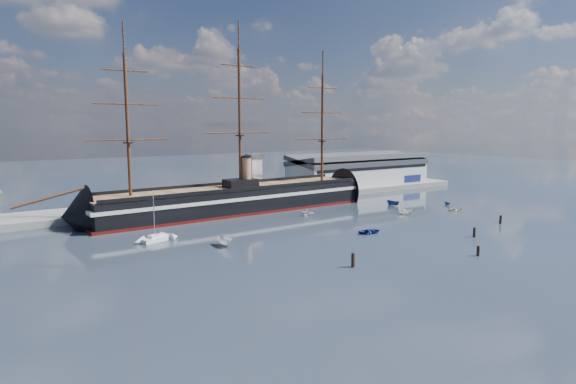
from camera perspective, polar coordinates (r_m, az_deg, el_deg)
ground at (r=140.24m, az=1.69°, el=-3.15°), size 600.00×600.00×0.00m
quay at (r=175.30m, az=-2.47°, el=-0.91°), size 180.00×18.00×2.00m
warehouse at (r=206.14m, az=8.42°, el=2.58°), size 63.00×21.00×11.60m
quay_tower at (r=167.96m, az=-4.00°, el=2.04°), size 5.00×5.00×15.00m
warship at (r=149.74m, az=-6.87°, el=-0.92°), size 113.20×19.94×53.94m
sailboat at (r=116.92m, az=-15.27°, el=-5.29°), size 7.87×4.52×12.09m
motorboat_a at (r=109.53m, az=-7.50°, el=-6.38°), size 6.70×2.65×2.65m
motorboat_b at (r=122.73m, az=9.70°, el=-4.87°), size 2.21×3.82×1.67m
motorboat_c at (r=150.41m, az=13.73°, el=-2.61°), size 5.47×2.90×2.08m
motorboat_d at (r=144.36m, az=2.31°, el=-2.83°), size 7.03×5.09×2.36m
motorboat_e at (r=161.26m, az=19.28°, el=-2.13°), size 2.02×3.07×1.33m
motorboat_f at (r=165.72m, az=12.35°, el=-1.60°), size 6.03×2.88×2.32m
motorboat_g at (r=171.91m, az=18.37°, el=-1.49°), size 3.43×2.00×1.29m
piling_near_left at (r=93.92m, az=7.69°, el=-8.83°), size 0.64×0.64×3.51m
piling_near_mid at (r=108.16m, az=21.58°, el=-7.07°), size 0.64×0.64×2.86m
piling_near_right at (r=125.52m, az=21.19°, el=-5.01°), size 0.64×0.64×3.11m
piling_far_right at (r=145.26m, az=23.86°, el=-3.44°), size 0.64×0.64×3.03m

